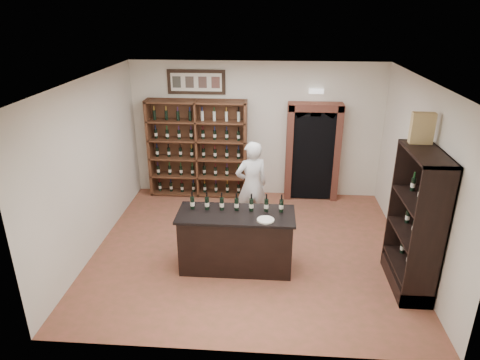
% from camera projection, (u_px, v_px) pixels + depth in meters
% --- Properties ---
extents(floor, '(5.50, 5.50, 0.00)m').
position_uv_depth(floor, '(250.00, 248.00, 7.74)').
color(floor, '#9B4B3E').
rests_on(floor, ground).
extents(ceiling, '(5.50, 5.50, 0.00)m').
position_uv_depth(ceiling, '(252.00, 80.00, 6.59)').
color(ceiling, white).
rests_on(ceiling, wall_back).
extents(wall_back, '(5.50, 0.04, 3.00)m').
position_uv_depth(wall_back, '(256.00, 130.00, 9.47)').
color(wall_back, silver).
rests_on(wall_back, ground).
extents(wall_left, '(0.04, 5.00, 3.00)m').
position_uv_depth(wall_left, '(91.00, 167.00, 7.35)').
color(wall_left, silver).
rests_on(wall_left, ground).
extents(wall_right, '(0.04, 5.00, 3.00)m').
position_uv_depth(wall_right, '(419.00, 175.00, 6.98)').
color(wall_right, silver).
rests_on(wall_right, ground).
extents(wine_shelf, '(2.20, 0.38, 2.20)m').
position_uv_depth(wine_shelf, '(198.00, 149.00, 9.56)').
color(wine_shelf, '#502E1B').
rests_on(wine_shelf, ground).
extents(framed_picture, '(1.25, 0.04, 0.52)m').
position_uv_depth(framed_picture, '(196.00, 82.00, 9.13)').
color(framed_picture, black).
rests_on(framed_picture, wall_back).
extents(arched_doorway, '(1.17, 0.35, 2.17)m').
position_uv_depth(arched_doorway, '(313.00, 150.00, 9.36)').
color(arched_doorway, black).
rests_on(arched_doorway, ground).
extents(emergency_light, '(0.30, 0.10, 0.10)m').
position_uv_depth(emergency_light, '(316.00, 91.00, 8.97)').
color(emergency_light, white).
rests_on(emergency_light, wall_back).
extents(tasting_counter, '(1.88, 0.78, 1.00)m').
position_uv_depth(tasting_counter, '(236.00, 241.00, 7.01)').
color(tasting_counter, black).
rests_on(tasting_counter, ground).
extents(counter_bottle_0, '(0.07, 0.07, 0.30)m').
position_uv_depth(counter_bottle_0, '(192.00, 203.00, 6.93)').
color(counter_bottle_0, black).
rests_on(counter_bottle_0, tasting_counter).
extents(counter_bottle_1, '(0.07, 0.07, 0.30)m').
position_uv_depth(counter_bottle_1, '(207.00, 203.00, 6.91)').
color(counter_bottle_1, black).
rests_on(counter_bottle_1, tasting_counter).
extents(counter_bottle_2, '(0.07, 0.07, 0.30)m').
position_uv_depth(counter_bottle_2, '(222.00, 204.00, 6.90)').
color(counter_bottle_2, black).
rests_on(counter_bottle_2, tasting_counter).
extents(counter_bottle_3, '(0.07, 0.07, 0.30)m').
position_uv_depth(counter_bottle_3, '(237.00, 204.00, 6.88)').
color(counter_bottle_3, black).
rests_on(counter_bottle_3, tasting_counter).
extents(counter_bottle_4, '(0.07, 0.07, 0.30)m').
position_uv_depth(counter_bottle_4, '(251.00, 205.00, 6.86)').
color(counter_bottle_4, black).
rests_on(counter_bottle_4, tasting_counter).
extents(counter_bottle_5, '(0.07, 0.07, 0.30)m').
position_uv_depth(counter_bottle_5, '(266.00, 205.00, 6.85)').
color(counter_bottle_5, black).
rests_on(counter_bottle_5, tasting_counter).
extents(counter_bottle_6, '(0.07, 0.07, 0.30)m').
position_uv_depth(counter_bottle_6, '(281.00, 206.00, 6.83)').
color(counter_bottle_6, black).
rests_on(counter_bottle_6, tasting_counter).
extents(side_cabinet, '(0.48, 1.20, 2.20)m').
position_uv_depth(side_cabinet, '(414.00, 243.00, 6.45)').
color(side_cabinet, black).
rests_on(side_cabinet, ground).
extents(shopkeeper, '(0.75, 0.63, 1.75)m').
position_uv_depth(shopkeeper, '(252.00, 185.00, 8.18)').
color(shopkeeper, white).
rests_on(shopkeeper, ground).
extents(plate, '(0.27, 0.27, 0.02)m').
position_uv_depth(plate, '(266.00, 220.00, 6.59)').
color(plate, silver).
rests_on(plate, tasting_counter).
extents(wine_crate, '(0.33, 0.15, 0.46)m').
position_uv_depth(wine_crate, '(422.00, 128.00, 6.18)').
color(wine_crate, tan).
rests_on(wine_crate, side_cabinet).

